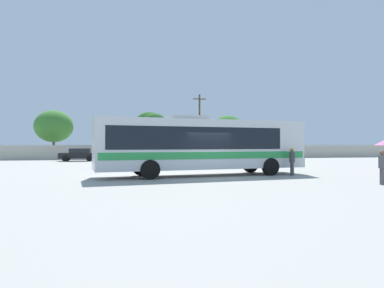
# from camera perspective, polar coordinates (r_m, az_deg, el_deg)

# --- Properties ---
(ground_plane) EXTENTS (300.00, 300.00, 0.00)m
(ground_plane) POSITION_cam_1_polar(r_m,az_deg,el_deg) (29.63, -2.22, -3.65)
(ground_plane) COLOR #A3A099
(perimeter_wall) EXTENTS (80.00, 0.30, 1.77)m
(perimeter_wall) POSITION_cam_1_polar(r_m,az_deg,el_deg) (44.86, -5.47, -1.30)
(perimeter_wall) COLOR #B2AD9E
(perimeter_wall) RESTS_ON ground_plane
(coach_bus_silver_green) EXTENTS (12.72, 4.17, 3.51)m
(coach_bus_silver_green) POSITION_cam_1_polar(r_m,az_deg,el_deg) (20.54, 1.36, 0.01)
(coach_bus_silver_green) COLOR silver
(coach_bus_silver_green) RESTS_ON ground_plane
(attendant_by_bus_door) EXTENTS (0.35, 0.35, 1.64)m
(attendant_by_bus_door) POSITION_cam_1_polar(r_m,az_deg,el_deg) (21.48, 16.05, -2.51)
(attendant_by_bus_door) COLOR #4C4C51
(attendant_by_bus_door) RESTS_ON ground_plane
(passenger_waiting_on_apron) EXTENTS (0.38, 0.38, 1.57)m
(passenger_waiting_on_apron) POSITION_cam_1_polar(r_m,az_deg,el_deg) (18.15, 28.66, -3.09)
(passenger_waiting_on_apron) COLOR #4C4C51
(passenger_waiting_on_apron) RESTS_ON ground_plane
(parked_car_leftmost_black) EXTENTS (4.04, 2.00, 1.41)m
(parked_car_leftmost_black) POSITION_cam_1_polar(r_m,az_deg,el_deg) (40.72, -18.02, -1.61)
(parked_car_leftmost_black) COLOR black
(parked_car_leftmost_black) RESTS_ON ground_plane
(parked_car_second_grey) EXTENTS (4.41, 2.16, 1.52)m
(parked_car_second_grey) POSITION_cam_1_polar(r_m,az_deg,el_deg) (40.82, -10.02, -1.54)
(parked_car_second_grey) COLOR slate
(parked_car_second_grey) RESTS_ON ground_plane
(parked_car_third_white) EXTENTS (4.21, 2.14, 1.50)m
(parked_car_third_white) POSITION_cam_1_polar(r_m,az_deg,el_deg) (41.40, -0.15, -1.54)
(parked_car_third_white) COLOR silver
(parked_car_third_white) RESTS_ON ground_plane
(parked_car_rightmost_red) EXTENTS (4.44, 2.26, 1.55)m
(parked_car_rightmost_red) POSITION_cam_1_polar(r_m,az_deg,el_deg) (43.02, 8.08, -1.45)
(parked_car_rightmost_red) COLOR red
(parked_car_rightmost_red) RESTS_ON ground_plane
(utility_pole_near) EXTENTS (1.80, 0.24, 8.67)m
(utility_pole_near) POSITION_cam_1_polar(r_m,az_deg,el_deg) (47.66, 1.24, 3.14)
(utility_pole_near) COLOR #4C3823
(utility_pole_near) RESTS_ON ground_plane
(roadside_tree_left) EXTENTS (4.98, 4.98, 6.38)m
(roadside_tree_left) POSITION_cam_1_polar(r_m,az_deg,el_deg) (49.84, -21.67, 2.70)
(roadside_tree_left) COLOR brown
(roadside_tree_left) RESTS_ON ground_plane
(roadside_tree_midleft) EXTENTS (3.98, 3.98, 6.36)m
(roadside_tree_midleft) POSITION_cam_1_polar(r_m,az_deg,el_deg) (48.72, -7.05, 3.22)
(roadside_tree_midleft) COLOR brown
(roadside_tree_midleft) RESTS_ON ground_plane
(roadside_tree_midright) EXTENTS (3.44, 3.44, 6.06)m
(roadside_tree_midright) POSITION_cam_1_polar(r_m,az_deg,el_deg) (47.23, -6.19, 3.23)
(roadside_tree_midright) COLOR brown
(roadside_tree_midright) RESTS_ON ground_plane
(roadside_tree_right) EXTENTS (4.89, 4.89, 6.24)m
(roadside_tree_right) POSITION_cam_1_polar(r_m,az_deg,el_deg) (52.97, 5.86, 2.41)
(roadside_tree_right) COLOR brown
(roadside_tree_right) RESTS_ON ground_plane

